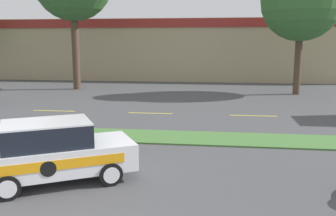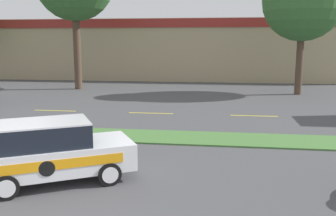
{
  "view_description": "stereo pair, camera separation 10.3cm",
  "coord_description": "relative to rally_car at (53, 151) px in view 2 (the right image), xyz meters",
  "views": [
    {
      "loc": [
        2.83,
        -5.33,
        3.76
      ],
      "look_at": [
        0.96,
        8.94,
        1.21
      ],
      "focal_mm": 40.0,
      "sensor_mm": 36.0,
      "label": 1
    },
    {
      "loc": [
        2.93,
        -5.31,
        3.76
      ],
      "look_at": [
        0.96,
        8.94,
        1.21
      ],
      "focal_mm": 40.0,
      "sensor_mm": 36.0,
      "label": 2
    }
  ],
  "objects": [
    {
      "name": "grass_verge",
      "position": [
        1.47,
        5.05,
        -0.83
      ],
      "size": [
        120.0,
        2.05,
        0.06
      ],
      "primitive_type": "cube",
      "color": "#477538",
      "rests_on": "ground_plane"
    },
    {
      "name": "centre_line_3",
      "position": [
        -4.58,
        10.07,
        -0.85
      ],
      "size": [
        2.4,
        0.14,
        0.01
      ],
      "primitive_type": "cube",
      "color": "yellow",
      "rests_on": "ground_plane"
    },
    {
      "name": "centre_line_4",
      "position": [
        0.82,
        10.07,
        -0.85
      ],
      "size": [
        2.4,
        0.14,
        0.01
      ],
      "primitive_type": "cube",
      "color": "yellow",
      "rests_on": "ground_plane"
    },
    {
      "name": "centre_line_5",
      "position": [
        6.22,
        10.07,
        -0.85
      ],
      "size": [
        2.4,
        0.14,
        0.01
      ],
      "primitive_type": "cube",
      "color": "yellow",
      "rests_on": "ground_plane"
    },
    {
      "name": "rally_car",
      "position": [
        0.0,
        0.0,
        0.0
      ],
      "size": [
        4.41,
        3.53,
        1.72
      ],
      "color": "white",
      "rests_on": "ground_plane"
    },
    {
      "name": "store_building_backdrop",
      "position": [
        -4.01,
        31.9,
        2.1
      ],
      "size": [
        42.56,
        12.1,
        5.92
      ],
      "color": "tan",
      "rests_on": "ground_plane"
    }
  ]
}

